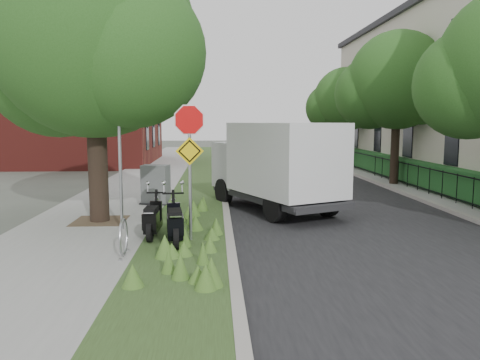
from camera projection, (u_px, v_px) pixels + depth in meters
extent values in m
plane|color=#4C5147|center=(253.00, 251.00, 10.28)|extent=(120.00, 120.00, 0.00)
cube|color=gray|center=(135.00, 187.00, 19.96)|extent=(3.50, 60.00, 0.12)
cube|color=#30441D|center=(200.00, 186.00, 20.10)|extent=(2.00, 60.00, 0.12)
cube|color=#9E9991|center=(223.00, 186.00, 20.16)|extent=(0.20, 60.00, 0.13)
cube|color=black|center=(303.00, 187.00, 20.35)|extent=(7.00, 60.00, 0.01)
cube|color=#9E9991|center=(382.00, 185.00, 20.53)|extent=(0.20, 60.00, 0.13)
cube|color=gray|center=(420.00, 185.00, 20.62)|extent=(3.20, 60.00, 0.12)
cylinder|color=black|center=(97.00, 139.00, 12.55)|extent=(0.52, 0.52, 4.48)
sphere|color=#26531B|center=(93.00, 35.00, 12.21)|extent=(5.40, 5.40, 5.40)
sphere|color=#26531B|center=(57.00, 65.00, 13.04)|extent=(4.05, 4.05, 4.05)
sphere|color=#26531B|center=(131.00, 53.00, 11.67)|extent=(3.78, 3.78, 3.78)
cube|color=#473828|center=(100.00, 221.00, 12.83)|extent=(1.40, 1.40, 0.01)
cylinder|color=#A5A8AD|center=(120.00, 150.00, 11.63)|extent=(0.08, 0.08, 4.00)
torus|color=#A5A8AD|center=(123.00, 237.00, 9.48)|extent=(0.05, 0.77, 0.77)
cube|color=#A5A8AD|center=(120.00, 260.00, 9.17)|extent=(0.06, 0.06, 0.04)
cube|color=#A5A8AD|center=(127.00, 250.00, 9.89)|extent=(0.06, 0.06, 0.04)
cylinder|color=#A5A8AD|center=(190.00, 175.00, 10.60)|extent=(0.07, 0.07, 3.00)
cylinder|color=red|center=(189.00, 120.00, 10.42)|extent=(0.86, 0.03, 0.86)
cylinder|color=white|center=(189.00, 120.00, 10.43)|extent=(0.94, 0.02, 0.94)
cube|color=yellow|center=(190.00, 151.00, 10.50)|extent=(0.64, 0.03, 0.64)
cube|color=black|center=(399.00, 162.00, 20.44)|extent=(0.04, 24.00, 0.04)
cube|color=black|center=(398.00, 180.00, 20.54)|extent=(0.04, 24.00, 0.04)
cylinder|color=black|center=(398.00, 172.00, 20.49)|extent=(0.03, 0.03, 1.00)
cube|color=#19471A|center=(414.00, 171.00, 20.52)|extent=(1.00, 24.00, 1.10)
cube|color=#2D2D33|center=(419.00, 87.00, 20.07)|extent=(0.25, 26.00, 0.60)
cube|color=maroon|center=(84.00, 104.00, 31.08)|extent=(9.00, 10.00, 8.00)
cube|color=#9E9991|center=(82.00, 40.00, 30.57)|extent=(9.40, 10.40, 0.40)
sphere|color=#26531B|center=(470.00, 84.00, 12.70)|extent=(3.00, 3.00, 3.00)
cylinder|color=black|center=(395.00, 138.00, 20.29)|extent=(0.36, 0.36, 4.03)
sphere|color=#26531B|center=(398.00, 80.00, 19.99)|extent=(4.20, 4.20, 4.20)
sphere|color=#26531B|center=(371.00, 93.00, 20.63)|extent=(3.15, 3.15, 3.15)
sphere|color=#26531B|center=(422.00, 89.00, 19.57)|extent=(2.94, 2.94, 2.94)
cylinder|color=black|center=(345.00, 136.00, 28.24)|extent=(0.36, 0.36, 3.64)
sphere|color=#26531B|center=(346.00, 99.00, 27.97)|extent=(3.80, 3.80, 3.80)
sphere|color=#26531B|center=(329.00, 108.00, 28.55)|extent=(2.85, 2.85, 2.85)
sphere|color=#26531B|center=(360.00, 105.00, 27.59)|extent=(2.66, 2.66, 2.66)
cylinder|color=black|center=(157.00, 221.00, 11.66)|extent=(0.12, 0.47, 0.47)
cylinder|color=black|center=(150.00, 232.00, 10.56)|extent=(0.12, 0.47, 0.47)
cube|color=black|center=(153.00, 226.00, 11.06)|extent=(0.33, 1.04, 0.16)
cube|color=black|center=(151.00, 220.00, 10.72)|extent=(0.34, 0.59, 0.36)
cube|color=black|center=(151.00, 210.00, 10.74)|extent=(0.28, 0.55, 0.11)
cylinder|color=black|center=(174.00, 226.00, 11.12)|extent=(0.18, 0.51, 0.50)
cylinder|color=black|center=(176.00, 238.00, 9.96)|extent=(0.18, 0.51, 0.50)
cube|color=black|center=(175.00, 231.00, 10.49)|extent=(0.46, 1.14, 0.17)
cube|color=black|center=(175.00, 224.00, 10.13)|extent=(0.42, 0.66, 0.38)
cube|color=black|center=(175.00, 212.00, 10.15)|extent=(0.36, 0.61, 0.12)
cube|color=#262628|center=(275.00, 196.00, 14.81)|extent=(3.92, 5.52, 0.18)
cube|color=#B7BABC|center=(245.00, 164.00, 16.46)|extent=(2.39, 2.07, 1.56)
cube|color=white|center=(285.00, 158.00, 14.18)|extent=(3.49, 4.27, 2.15)
cube|color=#262628|center=(156.00, 203.00, 15.54)|extent=(1.09, 0.85, 0.04)
cube|color=slate|center=(156.00, 184.00, 15.46)|extent=(0.96, 0.72, 1.29)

